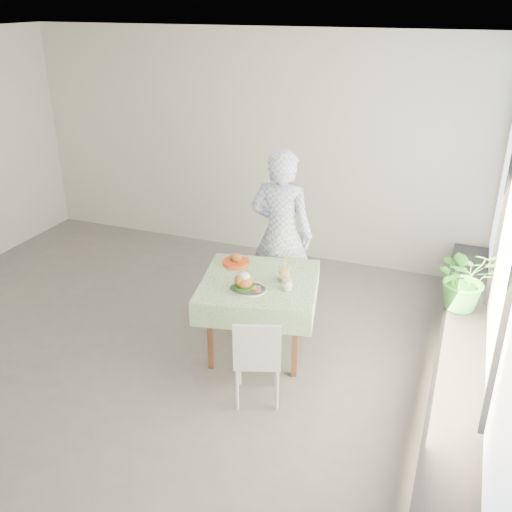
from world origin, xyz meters
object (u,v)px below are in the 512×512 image
at_px(chair_near, 258,373).
at_px(juice_cup_orange, 284,274).
at_px(diner, 281,235).
at_px(cafe_table, 259,307).
at_px(chair_far, 277,288).
at_px(potted_plant, 466,277).
at_px(main_dish, 246,284).

bearing_deg(chair_near, juice_cup_orange, 92.80).
bearing_deg(juice_cup_orange, chair_near, -87.20).
relative_size(diner, juice_cup_orange, 6.02).
distance_m(cafe_table, chair_far, 0.77).
bearing_deg(juice_cup_orange, diner, 110.69).
xyz_separation_m(cafe_table, potted_plant, (1.77, 0.60, 0.35)).
distance_m(main_dish, juice_cup_orange, 0.39).
bearing_deg(juice_cup_orange, cafe_table, -161.98).
relative_size(diner, main_dish, 5.37).
distance_m(diner, potted_plant, 1.82).
xyz_separation_m(chair_far, potted_plant, (1.84, -0.15, 0.53)).
bearing_deg(main_dish, chair_near, -58.24).
relative_size(diner, potted_plant, 2.91).
bearing_deg(potted_plant, main_dish, -155.77).
relative_size(chair_far, chair_near, 1.13).
bearing_deg(main_dish, chair_far, 91.86).
bearing_deg(potted_plant, cafe_table, -161.39).
height_order(cafe_table, juice_cup_orange, juice_cup_orange).
xyz_separation_m(main_dish, potted_plant, (1.81, 0.82, 0.01)).
height_order(juice_cup_orange, potted_plant, potted_plant).
bearing_deg(chair_far, potted_plant, -4.71).
relative_size(main_dish, potted_plant, 0.54).
height_order(chair_near, juice_cup_orange, juice_cup_orange).
xyz_separation_m(chair_far, juice_cup_orange, (0.29, -0.68, 0.53)).
height_order(cafe_table, main_dish, main_dish).
height_order(cafe_table, diner, diner).
distance_m(chair_far, main_dish, 1.10).
bearing_deg(chair_near, main_dish, 121.76).
bearing_deg(chair_far, main_dish, -88.14).
bearing_deg(chair_near, diner, 101.43).
relative_size(chair_near, diner, 0.45).
bearing_deg(diner, cafe_table, 93.03).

